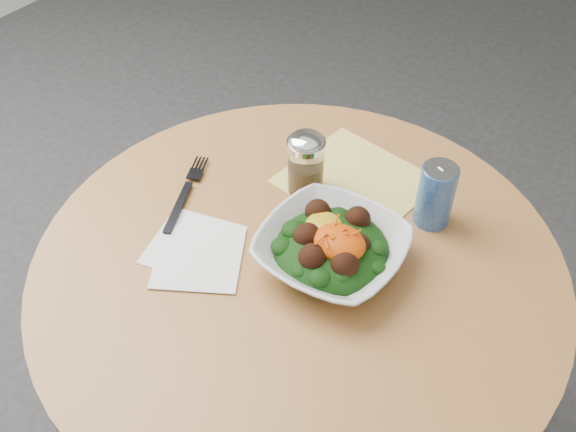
{
  "coord_description": "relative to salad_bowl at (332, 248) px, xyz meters",
  "views": [
    {
      "loc": [
        0.4,
        -0.6,
        1.56
      ],
      "look_at": [
        -0.04,
        0.02,
        0.81
      ],
      "focal_mm": 40.0,
      "sensor_mm": 36.0,
      "label": 1
    }
  ],
  "objects": [
    {
      "name": "salad_bowl",
      "position": [
        0.0,
        0.0,
        0.0
      ],
      "size": [
        0.24,
        0.24,
        0.09
      ],
      "color": "silver",
      "rests_on": "table"
    },
    {
      "name": "beverage_can",
      "position": [
        0.09,
        0.19,
        0.03
      ],
      "size": [
        0.06,
        0.06,
        0.12
      ],
      "color": "navy",
      "rests_on": "table"
    },
    {
      "name": "paper_napkins",
      "position": [
        -0.2,
        -0.11,
        -0.03
      ],
      "size": [
        0.21,
        0.2,
        0.0
      ],
      "color": "white",
      "rests_on": "table"
    },
    {
      "name": "cloth_napkin",
      "position": [
        -0.07,
        0.2,
        -0.03
      ],
      "size": [
        0.27,
        0.26,
        0.0
      ],
      "primitive_type": "cube",
      "rotation": [
        0.0,
        0.0,
        -0.13
      ],
      "color": "yellow",
      "rests_on": "table"
    },
    {
      "name": "table",
      "position": [
        -0.05,
        -0.03,
        -0.23
      ],
      "size": [
        0.9,
        0.9,
        0.75
      ],
      "color": "black",
      "rests_on": "ground"
    },
    {
      "name": "fork",
      "position": [
        -0.31,
        -0.01,
        -0.03
      ],
      "size": [
        0.1,
        0.2,
        0.0
      ],
      "color": "black",
      "rests_on": "table"
    },
    {
      "name": "spice_shaker",
      "position": [
        -0.14,
        0.12,
        0.03
      ],
      "size": [
        0.07,
        0.07,
        0.13
      ],
      "color": "silver",
      "rests_on": "table"
    }
  ]
}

